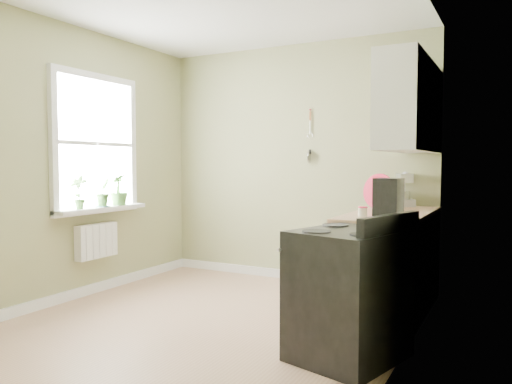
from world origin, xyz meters
The scene contains 20 objects.
floor centered at (0.00, 0.00, -0.01)m, with size 3.20×3.60×0.02m, color #A77A5D.
wall_back centered at (0.00, 1.81, 1.35)m, with size 3.20×0.02×2.70m, color #989968.
wall_left centered at (-1.61, 0.00, 1.35)m, with size 0.02×3.60×2.70m, color #989968.
wall_right centered at (1.61, 0.00, 1.35)m, with size 0.02×3.60×2.70m, color #989968.
base_cabinets centered at (1.30, 1.00, 0.43)m, with size 0.60×1.60×0.87m, color silver.
countertop centered at (1.29, 1.00, 0.89)m, with size 0.64×1.60×0.04m, color tan.
upper_cabinets centered at (1.43, 1.10, 1.85)m, with size 0.35×1.40×0.80m, color silver.
window centered at (-1.58, 0.30, 1.55)m, with size 0.06×1.14×1.44m.
window_sill centered at (-1.51, 0.30, 0.88)m, with size 0.18×1.14×0.04m, color white.
radiator centered at (-1.54, 0.25, 0.55)m, with size 0.12×0.50×0.35m, color white.
wall_utensils centered at (0.20, 1.78, 1.56)m, with size 0.02×0.14×0.58m.
stove centered at (1.28, -0.21, 0.45)m, with size 0.81×0.87×1.01m.
stand_mixer centered at (1.25, 1.74, 1.07)m, with size 0.28×0.34×0.37m.
kettle centered at (1.09, 1.43, 1.01)m, with size 0.21×0.12×0.21m.
coffee_maker centered at (1.42, 0.30, 1.06)m, with size 0.20×0.22×0.32m.
red_tray centered at (1.11, 1.25, 1.08)m, with size 0.34×0.34×0.02m, color #BD1E3A.
jar centered at (1.17, 0.51, 0.95)m, with size 0.08×0.08×0.08m.
plant_a centered at (-1.50, -0.01, 1.07)m, with size 0.18×0.12×0.33m, color #4A8134.
plant_b centered at (-1.50, 0.31, 1.05)m, with size 0.17×0.14×0.30m, color #4A8134.
plant_c centered at (-1.50, 0.54, 1.06)m, with size 0.18×0.18×0.33m, color #4A8134.
Camera 1 is at (2.29, -3.49, 1.34)m, focal length 35.00 mm.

